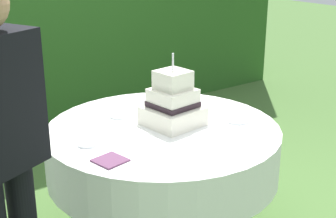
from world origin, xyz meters
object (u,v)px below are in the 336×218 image
serving_plate_left (119,116)px  wedding_cake (173,104)px  serving_plate_near (87,144)px  serving_plate_far (237,120)px  napkin_stack (110,160)px  cake_table (163,150)px

serving_plate_left → wedding_cake: bearing=-57.4°
serving_plate_near → serving_plate_far: same height
serving_plate_far → napkin_stack: serving_plate_far is taller
serving_plate_far → napkin_stack: 0.85m
napkin_stack → serving_plate_far: bearing=1.9°
serving_plate_far → wedding_cake: bearing=150.6°
wedding_cake → serving_plate_far: 0.39m
wedding_cake → napkin_stack: size_ratio=3.01×
cake_table → serving_plate_near: (-0.45, 0.02, 0.14)m
wedding_cake → cake_table: bearing=-179.8°
napkin_stack → serving_plate_near: bearing=89.7°
serving_plate_far → napkin_stack: bearing=-178.1°
cake_table → serving_plate_near: size_ratio=12.73×
serving_plate_left → serving_plate_near: bearing=-142.7°
cake_table → napkin_stack: 0.52m
wedding_cake → serving_plate_left: (-0.18, 0.29, -0.12)m
cake_table → napkin_stack: size_ratio=9.56×
serving_plate_far → serving_plate_near: bearing=166.4°
wedding_cake → serving_plate_far: bearing=-29.4°
cake_table → wedding_cake: size_ratio=3.18×
napkin_stack → cake_table: bearing=24.7°
serving_plate_near → serving_plate_left: (0.34, 0.26, 0.00)m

